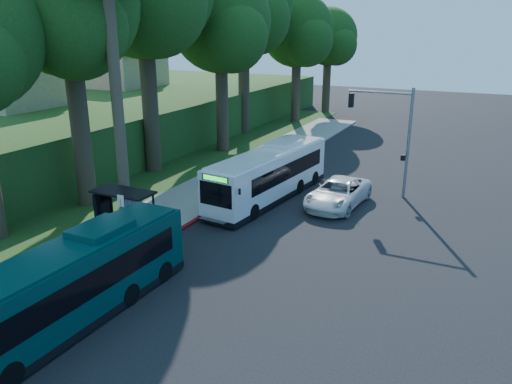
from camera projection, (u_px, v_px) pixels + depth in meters
The scene contains 16 objects.
ground at pixel (272, 240), 25.75m from camera, with size 140.00×140.00×0.00m, color black.
sidewalk at pixel (157, 217), 28.77m from camera, with size 4.50×70.00×0.12m, color gray.
red_curb at pixel (146, 251), 24.40m from camera, with size 0.25×30.00×0.13m, color maroon.
grass_verge at pixel (134, 182), 35.41m from camera, with size 8.00×70.00×0.06m, color #234719.
bus_shelter at pixel (122, 203), 25.76m from camera, with size 3.20×1.51×2.55m.
stop_sign_pole at pixel (122, 218), 23.07m from camera, with size 0.35×0.06×3.17m.
traffic_signal_pole at pixel (393, 128), 31.32m from camera, with size 4.10×0.30×7.00m.
hillside_backdrop at pixel (91, 113), 48.80m from camera, with size 24.00×60.00×8.80m.
tree_0 at pixel (68, 13), 27.37m from camera, with size 8.40×8.00×15.70m.
tree_2 at pixel (221, 27), 41.04m from camera, with size 8.82×8.40×15.12m.
tree_3 at pixel (244, 10), 48.21m from camera, with size 10.08×9.60×17.28m.
tree_4 at pixel (298, 34), 54.72m from camera, with size 8.40×8.00×14.14m.
tree_5 at pixel (329, 40), 61.38m from camera, with size 7.35×7.00×12.86m.
white_bus at pixel (270, 173), 31.55m from camera, with size 3.61×11.59×3.40m.
teal_bus at pixel (71, 283), 18.19m from camera, with size 2.56×10.95×3.25m.
pickup at pixel (338, 193), 30.48m from camera, with size 2.70×5.85×1.63m, color silver.
Camera 1 is at (9.61, -21.64, 10.47)m, focal length 35.00 mm.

